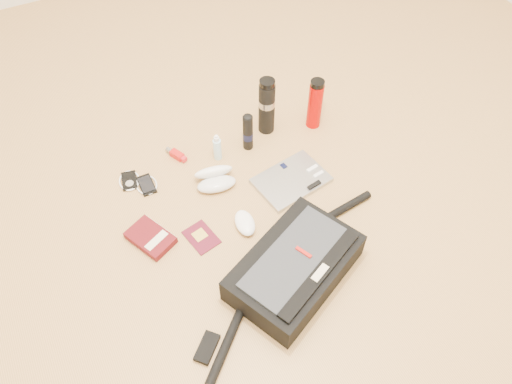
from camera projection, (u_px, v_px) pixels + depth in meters
ground at (261, 229)px, 1.88m from camera, size 4.00×4.00×0.00m
messenger_bag at (294, 268)px, 1.71m from camera, size 0.87×0.45×0.13m
laptop at (292, 180)px, 2.02m from camera, size 0.31×0.24×0.03m
book at (151, 238)px, 1.84m from camera, size 0.17×0.20×0.03m
passport at (201, 237)px, 1.86m from camera, size 0.12×0.15×0.01m
mouse at (245, 223)px, 1.87m from camera, size 0.09×0.13×0.04m
sunglasses_case at (215, 178)px, 2.00m from camera, size 0.18×0.16×0.09m
ipod at (129, 181)px, 2.02m from camera, size 0.10×0.11×0.01m
phone at (147, 185)px, 2.01m from camera, size 0.09×0.11×0.01m
inhaler at (176, 154)px, 2.10m from camera, size 0.06×0.11×0.03m
spray_bottle at (217, 148)px, 2.06m from camera, size 0.04×0.04×0.13m
aerosol_can at (248, 132)px, 2.08m from camera, size 0.06×0.06×0.18m
thermos_black at (267, 106)px, 2.11m from camera, size 0.08×0.08×0.27m
thermos_red at (315, 104)px, 2.14m from camera, size 0.06×0.06×0.24m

